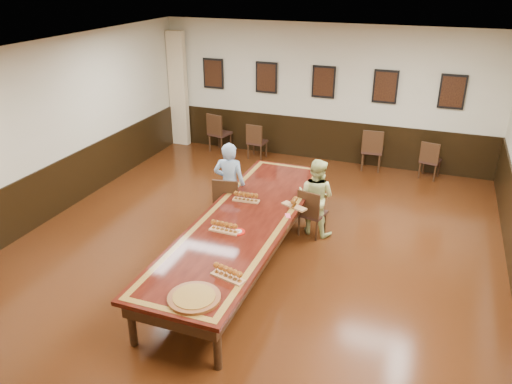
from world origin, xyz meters
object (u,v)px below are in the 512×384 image
at_px(spare_chair_b, 257,141).
at_px(spare_chair_c, 372,149).
at_px(chair_man, 228,201).
at_px(carved_platter, 194,298).
at_px(spare_chair_a, 220,132).
at_px(person_man, 230,184).
at_px(chair_woman, 313,212).
at_px(conference_table, 245,227).
at_px(person_woman, 316,197).
at_px(spare_chair_d, 431,159).

height_order(spare_chair_b, spare_chair_c, spare_chair_c).
distance_m(chair_man, carved_platter, 3.26).
distance_m(spare_chair_a, person_man, 3.99).
relative_size(spare_chair_b, carved_platter, 1.39).
distance_m(chair_man, spare_chair_a, 4.08).
distance_m(chair_woman, spare_chair_a, 4.78).
height_order(spare_chair_b, conference_table, spare_chair_b).
distance_m(chair_woman, person_woman, 0.27).
height_order(spare_chair_c, spare_chair_d, spare_chair_c).
height_order(chair_man, person_man, person_man).
height_order(chair_woman, person_woman, person_woman).
relative_size(chair_man, spare_chair_a, 0.98).
bearing_deg(spare_chair_a, spare_chair_b, -174.76).
bearing_deg(conference_table, spare_chair_d, 61.06).
bearing_deg(spare_chair_d, conference_table, 73.37).
relative_size(spare_chair_c, person_man, 0.63).
distance_m(chair_woman, carved_platter, 3.40).
relative_size(spare_chair_d, carved_platter, 1.36).
distance_m(spare_chair_d, person_woman, 3.80).
distance_m(spare_chair_c, carved_platter, 6.94).
height_order(spare_chair_b, spare_chair_d, spare_chair_b).
height_order(spare_chair_b, person_woman, person_woman).
relative_size(spare_chair_d, person_man, 0.56).
bearing_deg(carved_platter, spare_chair_c, 81.01).
bearing_deg(carved_platter, spare_chair_d, 70.67).
xyz_separation_m(chair_woman, person_man, (-1.52, -0.11, 0.34)).
bearing_deg(person_man, chair_woman, 175.22).
xyz_separation_m(chair_man, spare_chair_b, (-0.75, 3.49, -0.05)).
xyz_separation_m(person_man, carved_platter, (0.93, -3.22, -0.00)).
bearing_deg(spare_chair_c, person_man, 57.25).
height_order(spare_chair_d, person_man, person_man).
bearing_deg(spare_chair_a, spare_chair_c, -165.33).
xyz_separation_m(spare_chair_d, conference_table, (-2.58, -4.66, 0.18)).
bearing_deg(spare_chair_b, chair_woman, 128.14).
bearing_deg(chair_man, person_woman, -177.61).
bearing_deg(conference_table, chair_woman, 57.12).
bearing_deg(carved_platter, spare_chair_a, 112.03).
distance_m(spare_chair_c, conference_table, 4.90).
xyz_separation_m(spare_chair_a, spare_chair_d, (5.11, 0.01, -0.06)).
xyz_separation_m(chair_man, spare_chair_c, (2.00, 3.73, 0.01)).
distance_m(spare_chair_a, carved_platter, 7.30).
bearing_deg(spare_chair_b, spare_chair_c, -171.50).
bearing_deg(spare_chair_b, person_woman, 129.14).
bearing_deg(person_woman, conference_table, 70.10).
xyz_separation_m(spare_chair_c, conference_table, (-1.28, -4.73, 0.12)).
bearing_deg(conference_table, person_man, 123.56).
height_order(chair_man, person_woman, person_woman).
xyz_separation_m(chair_man, chair_woman, (1.50, 0.21, -0.05)).
relative_size(chair_man, chair_woman, 1.10).
height_order(chair_man, chair_woman, chair_man).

